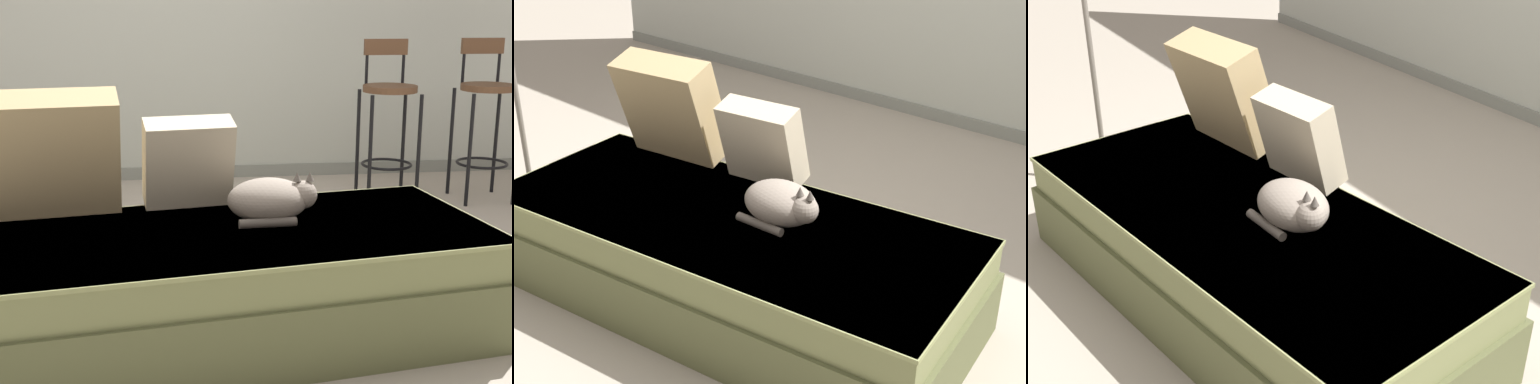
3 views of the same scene
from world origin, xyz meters
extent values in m
plane|color=#A89E8E|center=(0.00, 0.00, 0.00)|extent=(16.00, 16.00, 0.00)
cube|color=gray|center=(0.00, 2.20, 0.04)|extent=(8.00, 0.02, 0.09)
cube|color=brown|center=(0.00, -0.40, 0.14)|extent=(2.19, 1.20, 0.27)
cube|color=olive|center=(0.00, -0.40, 0.35)|extent=(2.15, 1.15, 0.15)
cube|color=#868C57|center=(0.00, -0.40, 0.42)|extent=(2.16, 1.17, 0.02)
cube|color=tan|center=(-0.62, -0.15, 0.68)|extent=(0.52, 0.38, 0.51)
cube|color=beige|center=(-0.10, -0.07, 0.62)|extent=(0.39, 0.28, 0.38)
ellipsoid|color=gray|center=(0.20, -0.29, 0.51)|extent=(0.33, 0.26, 0.17)
sphere|color=gray|center=(0.33, -0.30, 0.53)|extent=(0.11, 0.11, 0.11)
cone|color=#544C44|center=(0.31, -0.30, 0.61)|extent=(0.03, 0.03, 0.04)
cone|color=#544C44|center=(0.36, -0.30, 0.61)|extent=(0.03, 0.03, 0.04)
cylinder|color=#544C44|center=(0.18, -0.40, 0.45)|extent=(0.22, 0.05, 0.04)
cylinder|color=black|center=(1.04, 1.25, 0.36)|extent=(0.02, 0.02, 0.72)
cylinder|color=black|center=(1.34, 1.25, 0.36)|extent=(0.02, 0.02, 0.72)
cylinder|color=black|center=(1.04, 1.56, 0.36)|extent=(0.02, 0.02, 0.72)
cylinder|color=black|center=(1.34, 1.56, 0.36)|extent=(0.02, 0.02, 0.72)
torus|color=black|center=(1.19, 1.40, 0.25)|extent=(0.33, 0.33, 0.02)
cylinder|color=brown|center=(1.19, 1.40, 0.74)|extent=(0.34, 0.34, 0.04)
cylinder|color=black|center=(1.07, 1.53, 0.85)|extent=(0.02, 0.02, 0.27)
cylinder|color=black|center=(1.31, 1.53, 0.85)|extent=(0.02, 0.02, 0.27)
cube|color=brown|center=(1.19, 1.53, 0.98)|extent=(0.28, 0.03, 0.10)
cylinder|color=black|center=(1.67, 1.25, 0.36)|extent=(0.02, 0.02, 0.72)
cylinder|color=black|center=(1.67, 1.56, 0.36)|extent=(0.02, 0.02, 0.72)
cylinder|color=black|center=(1.99, 1.56, 0.36)|extent=(0.02, 0.02, 0.72)
torus|color=black|center=(1.83, 1.40, 0.24)|extent=(0.33, 0.33, 0.02)
cylinder|color=brown|center=(1.83, 1.40, 0.74)|extent=(0.34, 0.34, 0.04)
cylinder|color=black|center=(1.71, 1.53, 0.85)|extent=(0.02, 0.02, 0.27)
cylinder|color=black|center=(1.95, 1.53, 0.85)|extent=(0.02, 0.02, 0.27)
cube|color=brown|center=(1.83, 1.53, 0.99)|extent=(0.28, 0.03, 0.10)
camera|label=1|loc=(-0.15, -2.94, 1.26)|focal=50.00mm
camera|label=2|loc=(1.88, -2.20, 1.81)|focal=50.00mm
camera|label=3|loc=(2.17, -1.54, 1.77)|focal=50.00mm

